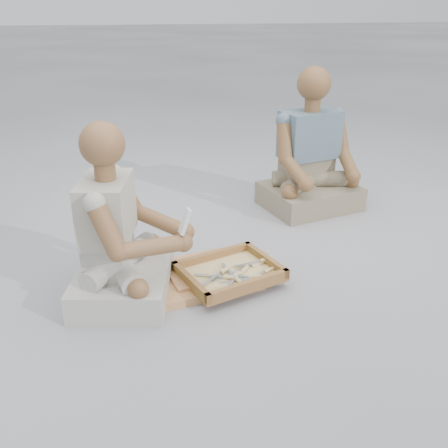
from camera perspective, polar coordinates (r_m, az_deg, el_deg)
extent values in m
plane|color=#A3A3A8|center=(2.62, 2.86, -6.56)|extent=(60.00, 60.00, 0.00)
cube|color=#A5753F|center=(2.61, -3.94, -6.19)|extent=(0.74, 0.57, 0.04)
cube|color=brown|center=(2.57, 0.65, -5.87)|extent=(0.58, 0.52, 0.01)
cube|color=brown|center=(2.69, -1.30, -3.68)|extent=(0.46, 0.19, 0.05)
cube|color=brown|center=(2.43, 2.82, -7.03)|extent=(0.46, 0.19, 0.05)
cube|color=brown|center=(2.67, 4.78, -4.05)|extent=(0.16, 0.37, 0.05)
cube|color=brown|center=(2.46, -3.84, -6.57)|extent=(0.16, 0.37, 0.05)
cube|color=#D3BE7C|center=(2.57, 0.65, -5.66)|extent=(0.51, 0.45, 0.01)
cube|color=silver|center=(2.49, 1.23, -6.34)|extent=(0.11, 0.13, 0.00)
cylinder|color=tan|center=(2.58, 2.36, -5.24)|extent=(0.06, 0.07, 0.02)
cube|color=silver|center=(2.52, 3.36, -6.01)|extent=(0.14, 0.08, 0.00)
cylinder|color=tan|center=(2.59, 5.22, -5.25)|extent=(0.07, 0.05, 0.02)
cube|color=silver|center=(2.49, 1.18, -6.45)|extent=(0.15, 0.03, 0.00)
cylinder|color=tan|center=(2.53, 3.54, -6.04)|extent=(0.07, 0.03, 0.02)
cube|color=silver|center=(2.63, 2.57, -4.70)|extent=(0.15, 0.03, 0.00)
cylinder|color=tan|center=(2.67, 4.79, -4.34)|extent=(0.07, 0.03, 0.02)
cube|color=silver|center=(2.52, 1.81, -5.95)|extent=(0.14, 0.07, 0.00)
cylinder|color=tan|center=(2.51, 4.30, -6.17)|extent=(0.07, 0.05, 0.02)
cube|color=silver|center=(2.56, 0.50, -5.27)|extent=(0.05, 0.15, 0.00)
cylinder|color=tan|center=(2.48, 1.58, -6.41)|extent=(0.04, 0.07, 0.02)
cube|color=silver|center=(2.58, 1.82, -5.32)|extent=(0.14, 0.07, 0.00)
cylinder|color=tan|center=(2.64, 3.80, -4.68)|extent=(0.07, 0.05, 0.02)
cube|color=silver|center=(2.52, -1.71, -5.91)|extent=(0.15, 0.07, 0.00)
cylinder|color=tan|center=(2.50, 0.77, -6.13)|extent=(0.07, 0.05, 0.02)
cube|color=silver|center=(2.61, 2.71, -4.55)|extent=(0.15, 0.05, 0.00)
cylinder|color=tan|center=(2.66, 4.86, -4.09)|extent=(0.07, 0.04, 0.02)
cube|color=silver|center=(2.49, -0.72, -6.42)|extent=(0.15, 0.06, 0.00)
cylinder|color=tan|center=(2.54, 1.47, -5.80)|extent=(0.07, 0.04, 0.02)
cube|color=silver|center=(2.49, -1.41, -6.27)|extent=(0.12, 0.11, 0.00)
cylinder|color=tan|center=(2.56, 0.11, -5.27)|extent=(0.07, 0.06, 0.02)
cube|color=#D3BE7C|center=(2.87, 5.45, -3.69)|extent=(0.02, 0.02, 0.00)
cube|color=#D3BE7C|center=(2.52, -2.93, -7.85)|extent=(0.02, 0.02, 0.00)
cube|color=#D3BE7C|center=(2.61, 7.11, -6.89)|extent=(0.02, 0.02, 0.00)
cube|color=#D3BE7C|center=(2.72, -3.80, -5.29)|extent=(0.02, 0.02, 0.00)
cube|color=#D3BE7C|center=(2.47, 0.14, -8.62)|extent=(0.02, 0.02, 0.00)
cube|color=#D3BE7C|center=(2.92, 4.91, -3.17)|extent=(0.02, 0.02, 0.00)
cube|color=#D3BE7C|center=(2.67, 4.73, -5.97)|extent=(0.02, 0.02, 0.00)
cube|color=#D3BE7C|center=(2.65, 6.11, -6.25)|extent=(0.02, 0.02, 0.00)
cube|color=#BBB7AD|center=(2.53, -11.36, -6.46)|extent=(0.54, 0.63, 0.14)
cube|color=#BBB7AD|center=(2.46, -12.97, -3.25)|extent=(0.25, 0.34, 0.17)
cube|color=#BBB5A6|center=(2.37, -13.25, 1.69)|extent=(0.27, 0.38, 0.29)
sphere|color=brown|center=(2.27, -13.76, 8.87)|extent=(0.20, 0.20, 0.20)
sphere|color=brown|center=(2.42, -4.44, -0.91)|extent=(0.09, 0.09, 0.09)
sphere|color=brown|center=(2.32, -4.66, -2.12)|extent=(0.09, 0.09, 0.09)
cube|color=gray|center=(3.57, 9.75, 3.16)|extent=(0.72, 0.63, 0.16)
cube|color=gray|center=(3.56, 9.36, 6.12)|extent=(0.38, 0.29, 0.19)
cube|color=slate|center=(3.48, 9.74, 10.04)|extent=(0.43, 0.32, 0.32)
sphere|color=brown|center=(3.41, 10.26, 15.52)|extent=(0.22, 0.22, 0.22)
sphere|color=brown|center=(3.46, 14.55, 5.32)|extent=(0.10, 0.10, 0.10)
sphere|color=brown|center=(3.24, 9.32, 4.49)|extent=(0.10, 0.10, 0.10)
cube|color=silver|center=(2.27, -4.49, 0.30)|extent=(0.06, 0.06, 0.12)
cube|color=black|center=(2.27, -4.50, 0.56)|extent=(0.02, 0.04, 0.04)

